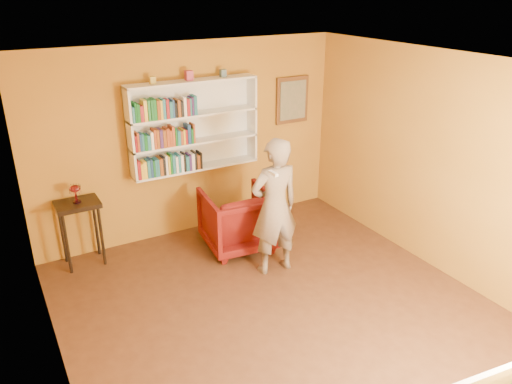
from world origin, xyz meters
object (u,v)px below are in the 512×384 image
Objects in this scene: bookshelf at (193,125)px; person at (275,207)px; ruby_lustre at (75,190)px; armchair at (238,219)px; console_table at (79,213)px.

bookshelf is 1.71m from person.
ruby_lustre is 0.25× the size of armchair.
ruby_lustre is at bearing -174.50° from bookshelf.
bookshelf reaches higher than armchair.
ruby_lustre is (-1.66, -0.16, -0.56)m from bookshelf.
console_table is 2.05m from armchair.
armchair is 0.89m from person.
console_table is 0.95× the size of armchair.
person is at bearing -32.97° from console_table.
armchair is (0.29, -0.74, -1.18)m from bookshelf.
bookshelf reaches higher than person.
person reaches higher than ruby_lustre.
armchair is at bearing -16.76° from console_table.
bookshelf is 1.42m from armchair.
armchair is at bearing -16.76° from ruby_lustre.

